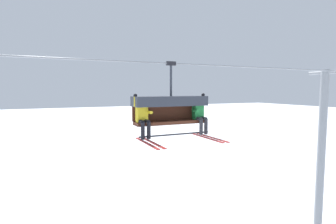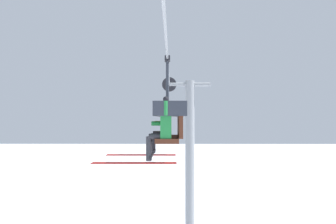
{
  "view_description": "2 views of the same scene",
  "coord_description": "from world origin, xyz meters",
  "px_view_note": "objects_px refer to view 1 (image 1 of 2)",
  "views": [
    {
      "loc": [
        -3.58,
        -8.03,
        7.01
      ],
      "look_at": [
        -0.26,
        -0.79,
        6.33
      ],
      "focal_mm": 28.0,
      "sensor_mm": 36.0,
      "label": 1
    },
    {
      "loc": [
        9.22,
        -0.7,
        6.44
      ],
      "look_at": [
        -0.32,
        -0.79,
        6.61
      ],
      "focal_mm": 45.0,
      "sensor_mm": 36.0,
      "label": 2
    }
  ],
  "objects_px": {
    "lift_tower_far": "(322,149)",
    "skier_yellow": "(143,116)",
    "chairlift_chair": "(170,106)",
    "skier_green": "(200,114)"
  },
  "relations": [
    {
      "from": "chairlift_chair",
      "to": "skier_yellow",
      "type": "bearing_deg",
      "value": -167.34
    },
    {
      "from": "chairlift_chair",
      "to": "skier_yellow",
      "type": "distance_m",
      "value": 1.02
    },
    {
      "from": "lift_tower_far",
      "to": "chairlift_chair",
      "type": "distance_m",
      "value": 8.6
    },
    {
      "from": "lift_tower_far",
      "to": "chairlift_chair",
      "type": "xyz_separation_m",
      "value": [
        -8.25,
        -0.71,
        2.31
      ]
    },
    {
      "from": "skier_green",
      "to": "skier_yellow",
      "type": "bearing_deg",
      "value": 180.0
    },
    {
      "from": "lift_tower_far",
      "to": "skier_yellow",
      "type": "xyz_separation_m",
      "value": [
        -9.21,
        -0.92,
        2.04
      ]
    },
    {
      "from": "chairlift_chair",
      "to": "skier_yellow",
      "type": "height_order",
      "value": "chairlift_chair"
    },
    {
      "from": "skier_yellow",
      "to": "skier_green",
      "type": "distance_m",
      "value": 1.91
    },
    {
      "from": "chairlift_chair",
      "to": "skier_green",
      "type": "distance_m",
      "value": 1.02
    },
    {
      "from": "chairlift_chair",
      "to": "skier_yellow",
      "type": "relative_size",
      "value": 1.37
    }
  ]
}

